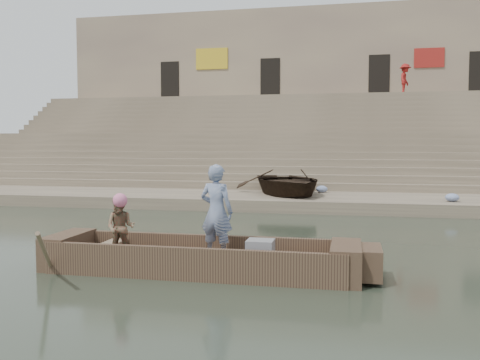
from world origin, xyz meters
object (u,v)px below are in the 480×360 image
(standing_man, at_px, (216,212))
(pedestrian, at_px, (405,79))
(beached_rowboat, at_px, (286,182))
(television, at_px, (260,251))
(rowing_man, at_px, (121,228))
(main_rowboat, at_px, (199,266))

(standing_man, relative_size, pedestrian, 0.92)
(standing_man, relative_size, beached_rowboat, 0.37)
(television, height_order, beached_rowboat, beached_rowboat)
(standing_man, distance_m, beached_rowboat, 10.24)
(rowing_man, height_order, beached_rowboat, beached_rowboat)
(main_rowboat, xyz_separation_m, rowing_man, (-1.43, -0.13, 0.66))
(standing_man, bearing_deg, pedestrian, -90.48)
(standing_man, bearing_deg, television, -179.70)
(television, bearing_deg, main_rowboat, 180.00)
(television, relative_size, pedestrian, 0.25)
(television, bearing_deg, pedestrian, 79.22)
(standing_man, bearing_deg, main_rowboat, 44.30)
(rowing_man, bearing_deg, main_rowboat, -0.09)
(rowing_man, height_order, television, rowing_man)
(main_rowboat, bearing_deg, rowing_man, -174.63)
(television, height_order, pedestrian, pedestrian)
(main_rowboat, bearing_deg, pedestrian, 76.76)
(main_rowboat, height_order, rowing_man, rowing_man)
(rowing_man, bearing_deg, beached_rowboat, 75.27)
(main_rowboat, distance_m, rowing_man, 1.58)
(television, distance_m, pedestrian, 25.39)
(standing_man, relative_size, rowing_man, 1.54)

